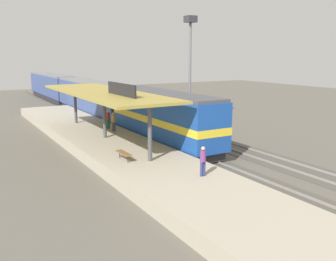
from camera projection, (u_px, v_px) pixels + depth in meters
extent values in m
plane|color=#5B564C|center=(174.00, 139.00, 34.52)|extent=(120.00, 120.00, 0.00)
cube|color=#4E4941|center=(154.00, 142.00, 33.53)|extent=(3.20, 110.00, 0.04)
cube|color=gray|center=(147.00, 142.00, 33.16)|extent=(0.10, 110.00, 0.16)
cube|color=gray|center=(161.00, 140.00, 33.87)|extent=(0.10, 110.00, 0.16)
cube|color=#4E4941|center=(197.00, 136.00, 35.80)|extent=(3.20, 110.00, 0.04)
cube|color=gray|center=(191.00, 136.00, 35.43)|extent=(0.10, 110.00, 0.16)
cube|color=gray|center=(203.00, 135.00, 36.14)|extent=(0.10, 110.00, 0.16)
cube|color=#A89E89|center=(105.00, 143.00, 31.17)|extent=(6.00, 44.00, 0.90)
cylinder|color=#47474C|center=(150.00, 133.00, 23.95)|extent=(0.28, 0.28, 3.60)
cylinder|color=#47474C|center=(104.00, 116.00, 30.72)|extent=(0.28, 0.28, 3.60)
cylinder|color=#47474C|center=(75.00, 105.00, 37.50)|extent=(0.28, 0.28, 3.60)
cube|color=#A38E3D|center=(104.00, 93.00, 30.35)|extent=(5.20, 18.00, 0.20)
cube|color=black|center=(121.00, 89.00, 27.19)|extent=(0.12, 4.80, 0.90)
cylinder|color=#333338|center=(128.00, 159.00, 23.89)|extent=(0.07, 0.07, 0.42)
cylinder|color=#333338|center=(120.00, 155.00, 24.99)|extent=(0.07, 0.07, 0.42)
cube|color=brown|center=(124.00, 153.00, 24.39)|extent=(0.44, 1.70, 0.08)
cube|color=#28282D|center=(163.00, 140.00, 32.10)|extent=(2.60, 13.60, 0.70)
cube|color=#19479E|center=(163.00, 115.00, 31.68)|extent=(2.90, 14.40, 3.50)
cube|color=#47474C|center=(163.00, 93.00, 31.31)|extent=(2.78, 14.11, 0.24)
cube|color=yellow|center=(163.00, 118.00, 31.73)|extent=(2.93, 14.43, 0.56)
cube|color=#28282D|center=(92.00, 112.00, 47.34)|extent=(2.60, 19.20, 0.70)
cube|color=#384C84|center=(92.00, 96.00, 46.94)|extent=(2.90, 20.00, 3.30)
cube|color=slate|center=(91.00, 82.00, 46.59)|extent=(2.78, 19.60, 0.24)
cube|color=#28282D|center=(52.00, 97.00, 64.95)|extent=(2.60, 19.20, 0.70)
cube|color=#384C84|center=(51.00, 85.00, 64.55)|extent=(2.90, 20.00, 3.30)
cube|color=slate|center=(51.00, 75.00, 64.20)|extent=(2.78, 19.60, 0.24)
cylinder|color=slate|center=(190.00, 74.00, 41.52)|extent=(0.28, 0.28, 11.00)
cube|color=#333338|center=(191.00, 19.00, 40.36)|extent=(1.10, 1.10, 0.70)
cylinder|color=navy|center=(201.00, 169.00, 21.11)|extent=(0.16, 0.16, 0.84)
cylinder|color=navy|center=(204.00, 169.00, 21.20)|extent=(0.16, 0.16, 0.84)
cylinder|color=#663375|center=(203.00, 156.00, 21.01)|extent=(0.34, 0.34, 0.64)
sphere|color=tan|center=(203.00, 149.00, 20.92)|extent=(0.23, 0.23, 0.23)
cylinder|color=#4C4C51|center=(113.00, 127.00, 33.56)|extent=(0.16, 0.16, 0.84)
cylinder|color=#4C4C51|center=(114.00, 126.00, 33.65)|extent=(0.16, 0.16, 0.84)
cylinder|color=olive|center=(113.00, 118.00, 33.46)|extent=(0.34, 0.34, 0.64)
sphere|color=tan|center=(113.00, 114.00, 33.38)|extent=(0.23, 0.23, 0.23)
cylinder|color=#23603D|center=(107.00, 124.00, 34.78)|extent=(0.16, 0.16, 0.84)
cylinder|color=#23603D|center=(109.00, 124.00, 34.87)|extent=(0.16, 0.16, 0.84)
cylinder|color=maroon|center=(108.00, 116.00, 34.68)|extent=(0.34, 0.34, 0.64)
sphere|color=tan|center=(108.00, 111.00, 34.59)|extent=(0.23, 0.23, 0.23)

